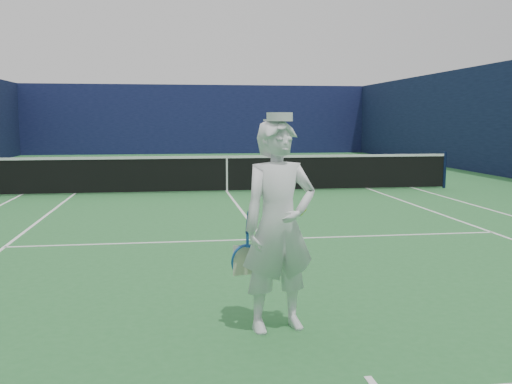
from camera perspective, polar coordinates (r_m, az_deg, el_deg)
ground at (r=15.83m, az=-2.92°, el=0.02°), size 80.00×80.00×0.00m
court_markings at (r=15.83m, az=-2.92°, el=0.03°), size 11.03×23.83×0.01m
windscreen_fence at (r=15.70m, az=-2.96°, el=7.27°), size 20.12×36.12×4.00m
tennis_net at (r=15.77m, az=-2.93°, el=2.02°), size 12.88×0.09×1.07m
tennis_player at (r=5.36m, az=2.31°, el=-3.38°), size 0.88×0.63×2.06m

